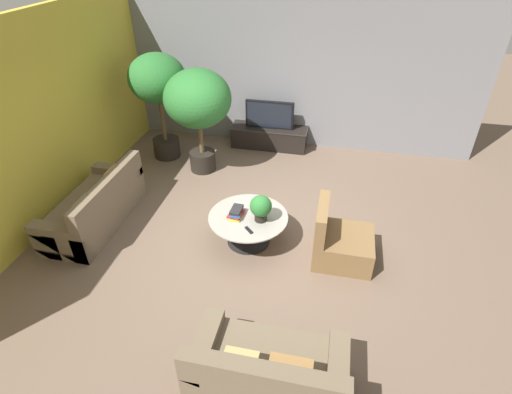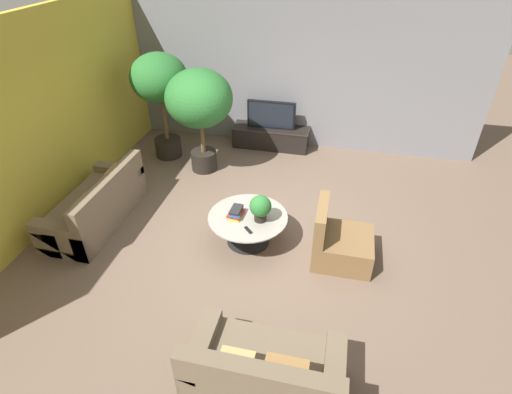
{
  "view_description": "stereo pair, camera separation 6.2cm",
  "coord_description": "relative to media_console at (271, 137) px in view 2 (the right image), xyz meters",
  "views": [
    {
      "loc": [
        1.0,
        -4.58,
        3.91
      ],
      "look_at": [
        -0.03,
        0.23,
        0.55
      ],
      "focal_mm": 28.0,
      "sensor_mm": 36.0,
      "label": 1
    },
    {
      "loc": [
        1.06,
        -4.56,
        3.91
      ],
      "look_at": [
        -0.03,
        0.23,
        0.55
      ],
      "focal_mm": 28.0,
      "sensor_mm": 36.0,
      "label": 2
    }
  ],
  "objects": [
    {
      "name": "ground_plane",
      "position": [
        0.34,
        -2.94,
        -0.23
      ],
      "size": [
        24.0,
        24.0,
        0.0
      ],
      "primitive_type": "plane",
      "color": "brown"
    },
    {
      "name": "back_wall_stone",
      "position": [
        0.34,
        0.32,
        1.27
      ],
      "size": [
        7.4,
        0.12,
        3.0
      ],
      "primitive_type": "cube",
      "color": "slate",
      "rests_on": "ground"
    },
    {
      "name": "side_wall_left",
      "position": [
        -2.92,
        -2.74,
        1.27
      ],
      "size": [
        0.12,
        7.4,
        3.0
      ],
      "primitive_type": "cube",
      "color": "gold",
      "rests_on": "ground"
    },
    {
      "name": "media_console",
      "position": [
        0.0,
        0.0,
        0.0
      ],
      "size": [
        1.59,
        0.5,
        0.44
      ],
      "color": "black",
      "rests_on": "ground"
    },
    {
      "name": "television",
      "position": [
        0.0,
        -0.0,
        0.49
      ],
      "size": [
        0.99,
        0.13,
        0.56
      ],
      "color": "black",
      "rests_on": "media_console"
    },
    {
      "name": "coffee_table",
      "position": [
        0.27,
        -3.09,
        0.09
      ],
      "size": [
        1.15,
        1.15,
        0.46
      ],
      "color": "black",
      "rests_on": "ground"
    },
    {
      "name": "couch_by_wall",
      "position": [
        -2.15,
        -3.14,
        0.06
      ],
      "size": [
        0.84,
        1.85,
        0.84
      ],
      "rotation": [
        0.0,
        0.0,
        -1.57
      ],
      "color": "brown",
      "rests_on": "ground"
    },
    {
      "name": "couch_near_entry",
      "position": [
        0.98,
        -5.31,
        0.06
      ],
      "size": [
        1.51,
        0.84,
        0.84
      ],
      "rotation": [
        0.0,
        0.0,
        3.14
      ],
      "color": "brown",
      "rests_on": "ground"
    },
    {
      "name": "armchair_wicker",
      "position": [
        1.59,
        -3.16,
        0.04
      ],
      "size": [
        0.8,
        0.76,
        0.86
      ],
      "rotation": [
        0.0,
        0.0,
        1.57
      ],
      "color": "brown",
      "rests_on": "ground"
    },
    {
      "name": "potted_palm_tall",
      "position": [
        -1.95,
        -0.84,
        1.24
      ],
      "size": [
        1.06,
        1.06,
        2.05
      ],
      "color": "black",
      "rests_on": "ground"
    },
    {
      "name": "potted_palm_corner",
      "position": [
        -1.06,
        -1.2,
        1.11
      ],
      "size": [
        1.18,
        1.18,
        1.92
      ],
      "color": "black",
      "rests_on": "ground"
    },
    {
      "name": "potted_plant_tabletop",
      "position": [
        0.46,
        -3.13,
        0.45
      ],
      "size": [
        0.31,
        0.31,
        0.4
      ],
      "color": "black",
      "rests_on": "coffee_table"
    },
    {
      "name": "book_stack",
      "position": [
        0.1,
        -3.12,
        0.29
      ],
      "size": [
        0.22,
        0.28,
        0.13
      ],
      "color": "gold",
      "rests_on": "coffee_table"
    },
    {
      "name": "remote_black",
      "position": [
        0.35,
        -3.4,
        0.24
      ],
      "size": [
        0.14,
        0.14,
        0.02
      ],
      "primitive_type": "cube",
      "rotation": [
        0.0,
        0.0,
        0.77
      ],
      "color": "black",
      "rests_on": "coffee_table"
    }
  ]
}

